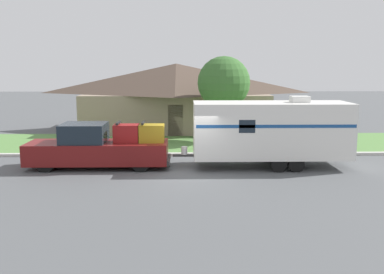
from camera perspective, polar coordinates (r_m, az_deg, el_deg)
The scene contains 8 objects.
ground_plane at distance 18.56m, azimuth -0.44°, elevation -4.89°, with size 120.00×120.00×0.00m, color #515456.
curb_strip at distance 22.20m, azimuth -0.56°, elevation -2.31°, with size 80.00×0.30×0.14m.
lawn_strip at distance 25.79m, azimuth -0.64°, elevation -0.78°, with size 80.00×7.00×0.03m.
house_across_street at distance 31.21m, azimuth -2.12°, elevation 5.56°, with size 13.86×7.21×4.77m.
pickup_truck at distance 19.93m, azimuth -12.25°, elevation -1.37°, with size 6.46×1.98×2.10m.
travel_trailer at distance 19.82m, azimuth 10.50°, elevation 0.96°, with size 8.01×2.34×3.26m.
mailbox at distance 23.48m, azimuth -11.87°, elevation 0.53°, with size 0.48×0.20×1.35m.
tree_in_yard at distance 26.00m, azimuth 4.27°, elevation 7.22°, with size 3.17×3.17×5.19m.
Camera 1 is at (-0.21, -17.98, 4.61)m, focal length 40.00 mm.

